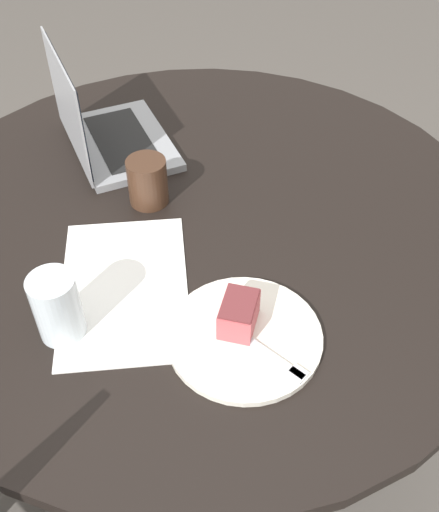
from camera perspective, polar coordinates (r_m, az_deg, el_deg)
ground_plane at (r=1.82m, az=-1.37°, el=-14.12°), size 12.00×12.00×0.00m
dining_table at (r=1.34m, az=-1.80°, el=-0.76°), size 1.26×1.26×0.74m
paper_document at (r=1.11m, az=-9.04°, el=-2.94°), size 0.42×0.38×0.00m
plate at (r=1.02m, az=2.39°, el=-7.67°), size 0.26×0.26×0.01m
cake_slice at (r=1.00m, az=1.84°, el=-5.51°), size 0.09×0.07×0.06m
fork at (r=0.99m, az=4.93°, el=-9.41°), size 0.07×0.17×0.00m
coffee_glass at (r=1.25m, az=-6.98°, el=6.94°), size 0.08×0.08×0.10m
water_glass at (r=1.02m, az=-15.21°, el=-4.70°), size 0.08×0.08×0.13m
laptop at (r=1.42m, az=-10.71°, el=11.52°), size 0.36×0.37×0.25m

